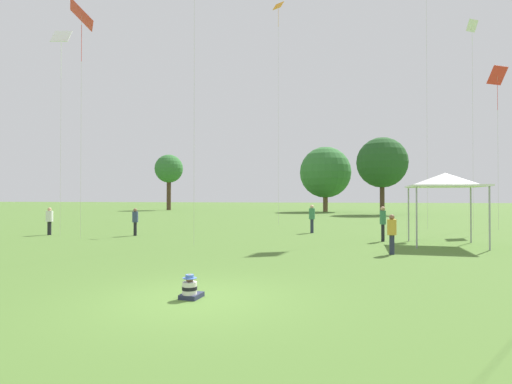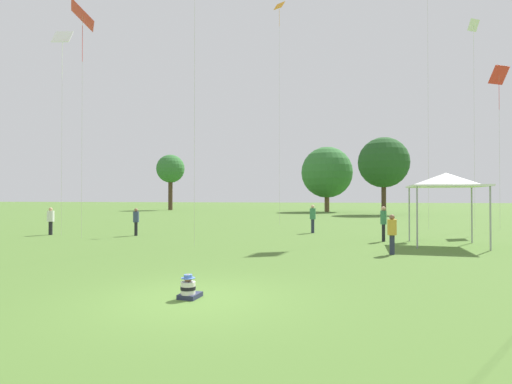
{
  "view_description": "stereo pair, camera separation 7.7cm",
  "coord_description": "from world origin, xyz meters",
  "px_view_note": "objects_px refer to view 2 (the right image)",
  "views": [
    {
      "loc": [
        2.9,
        -8.2,
        2.2
      ],
      "look_at": [
        -0.04,
        7.06,
        2.4
      ],
      "focal_mm": 28.0,
      "sensor_mm": 36.0,
      "label": 1
    },
    {
      "loc": [
        2.98,
        -8.18,
        2.2
      ],
      "look_at": [
        -0.04,
        7.06,
        2.4
      ],
      "focal_mm": 28.0,
      "sensor_mm": 36.0,
      "label": 2
    }
  ],
  "objects_px": {
    "person_standing_5": "(392,231)",
    "distant_tree_1": "(384,163)",
    "seated_toddler": "(189,289)",
    "person_standing_3": "(51,219)",
    "person_standing_1": "(383,220)",
    "kite_5": "(279,21)",
    "distant_tree_2": "(170,169)",
    "kite_6": "(83,20)",
    "kite_1": "(499,78)",
    "distant_tree_0": "(327,172)",
    "person_standing_4": "(136,219)",
    "kite_7": "(474,37)",
    "person_standing_2": "(313,216)",
    "canopy_tent": "(446,180)",
    "kite_8": "(62,43)"
  },
  "relations": [
    {
      "from": "person_standing_1",
      "to": "person_standing_2",
      "type": "bearing_deg",
      "value": 114.8
    },
    {
      "from": "person_standing_2",
      "to": "kite_8",
      "type": "relative_size",
      "value": 0.14
    },
    {
      "from": "kite_7",
      "to": "kite_8",
      "type": "distance_m",
      "value": 26.64
    },
    {
      "from": "canopy_tent",
      "to": "kite_7",
      "type": "bearing_deg",
      "value": 66.56
    },
    {
      "from": "kite_8",
      "to": "person_standing_2",
      "type": "bearing_deg",
      "value": 51.57
    },
    {
      "from": "canopy_tent",
      "to": "kite_6",
      "type": "distance_m",
      "value": 20.15
    },
    {
      "from": "person_standing_1",
      "to": "kite_7",
      "type": "xyz_separation_m",
      "value": [
        7.06,
        9.18,
        12.16
      ]
    },
    {
      "from": "seated_toddler",
      "to": "person_standing_4",
      "type": "distance_m",
      "value": 15.06
    },
    {
      "from": "person_standing_3",
      "to": "distant_tree_1",
      "type": "bearing_deg",
      "value": -170.78
    },
    {
      "from": "person_standing_3",
      "to": "canopy_tent",
      "type": "xyz_separation_m",
      "value": [
        21.17,
        -0.97,
        2.02
      ]
    },
    {
      "from": "person_standing_3",
      "to": "distant_tree_1",
      "type": "relative_size",
      "value": 0.16
    },
    {
      "from": "distant_tree_1",
      "to": "distant_tree_2",
      "type": "bearing_deg",
      "value": 161.55
    },
    {
      "from": "kite_5",
      "to": "distant_tree_1",
      "type": "bearing_deg",
      "value": 137.44
    },
    {
      "from": "person_standing_5",
      "to": "distant_tree_1",
      "type": "relative_size",
      "value": 0.16
    },
    {
      "from": "kite_1",
      "to": "person_standing_2",
      "type": "bearing_deg",
      "value": 38.46
    },
    {
      "from": "kite_1",
      "to": "person_standing_3",
      "type": "bearing_deg",
      "value": 34.99
    },
    {
      "from": "distant_tree_2",
      "to": "kite_6",
      "type": "bearing_deg",
      "value": -72.38
    },
    {
      "from": "person_standing_3",
      "to": "kite_7",
      "type": "distance_m",
      "value": 29.91
    },
    {
      "from": "kite_6",
      "to": "canopy_tent",
      "type": "bearing_deg",
      "value": -79.52
    },
    {
      "from": "kite_6",
      "to": "distant_tree_2",
      "type": "distance_m",
      "value": 46.65
    },
    {
      "from": "person_standing_1",
      "to": "kite_5",
      "type": "bearing_deg",
      "value": 104.34
    },
    {
      "from": "seated_toddler",
      "to": "person_standing_4",
      "type": "height_order",
      "value": "person_standing_4"
    },
    {
      "from": "person_standing_2",
      "to": "distant_tree_1",
      "type": "relative_size",
      "value": 0.18
    },
    {
      "from": "person_standing_2",
      "to": "kite_7",
      "type": "height_order",
      "value": "kite_7"
    },
    {
      "from": "seated_toddler",
      "to": "person_standing_3",
      "type": "height_order",
      "value": "person_standing_3"
    },
    {
      "from": "person_standing_3",
      "to": "distant_tree_0",
      "type": "bearing_deg",
      "value": -156.4
    },
    {
      "from": "person_standing_5",
      "to": "kite_7",
      "type": "distance_m",
      "value": 19.84
    },
    {
      "from": "canopy_tent",
      "to": "kite_5",
      "type": "height_order",
      "value": "kite_5"
    },
    {
      "from": "person_standing_2",
      "to": "person_standing_4",
      "type": "distance_m",
      "value": 10.43
    },
    {
      "from": "kite_7",
      "to": "distant_tree_0",
      "type": "distance_m",
      "value": 33.17
    },
    {
      "from": "kite_1",
      "to": "distant_tree_0",
      "type": "xyz_separation_m",
      "value": [
        -12.07,
        30.77,
        -4.35
      ]
    },
    {
      "from": "kite_5",
      "to": "kite_8",
      "type": "xyz_separation_m",
      "value": [
        -11.1,
        -10.92,
        -5.09
      ]
    },
    {
      "from": "canopy_tent",
      "to": "person_standing_4",
      "type": "bearing_deg",
      "value": 174.64
    },
    {
      "from": "seated_toddler",
      "to": "distant_tree_1",
      "type": "relative_size",
      "value": 0.06
    },
    {
      "from": "canopy_tent",
      "to": "person_standing_2",
      "type": "bearing_deg",
      "value": 140.77
    },
    {
      "from": "person_standing_3",
      "to": "distant_tree_2",
      "type": "relative_size",
      "value": 0.17
    },
    {
      "from": "kite_6",
      "to": "kite_7",
      "type": "xyz_separation_m",
      "value": [
        22.62,
        10.76,
        1.54
      ]
    },
    {
      "from": "person_standing_2",
      "to": "kite_7",
      "type": "xyz_separation_m",
      "value": [
        10.74,
        5.16,
        12.19
      ]
    },
    {
      "from": "person_standing_3",
      "to": "person_standing_2",
      "type": "bearing_deg",
      "value": 149.88
    },
    {
      "from": "kite_5",
      "to": "kite_7",
      "type": "xyz_separation_m",
      "value": [
        13.7,
        -1.44,
        -2.93
      ]
    },
    {
      "from": "person_standing_2",
      "to": "kite_6",
      "type": "height_order",
      "value": "kite_6"
    },
    {
      "from": "person_standing_2",
      "to": "kite_7",
      "type": "distance_m",
      "value": 17.05
    },
    {
      "from": "distant_tree_1",
      "to": "distant_tree_2",
      "type": "distance_m",
      "value": 35.07
    },
    {
      "from": "kite_6",
      "to": "distant_tree_1",
      "type": "distance_m",
      "value": 38.65
    },
    {
      "from": "person_standing_1",
      "to": "person_standing_5",
      "type": "bearing_deg",
      "value": -110.3
    },
    {
      "from": "kite_5",
      "to": "person_standing_4",
      "type": "bearing_deg",
      "value": -50.13
    },
    {
      "from": "person_standing_3",
      "to": "kite_7",
      "type": "bearing_deg",
      "value": 154.24
    },
    {
      "from": "person_standing_4",
      "to": "kite_8",
      "type": "distance_m",
      "value": 11.01
    },
    {
      "from": "person_standing_5",
      "to": "kite_8",
      "type": "bearing_deg",
      "value": -168.79
    },
    {
      "from": "seated_toddler",
      "to": "kite_7",
      "type": "bearing_deg",
      "value": 66.85
    }
  ]
}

